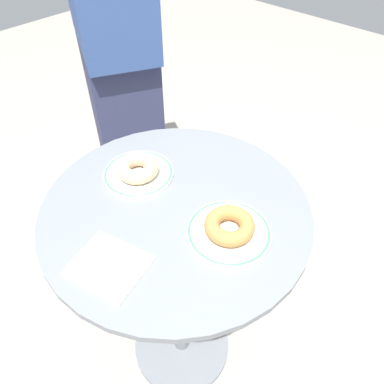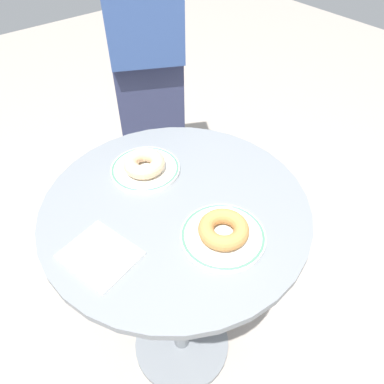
% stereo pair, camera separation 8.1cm
% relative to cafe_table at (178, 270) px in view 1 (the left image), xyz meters
% --- Properties ---
extents(ground_plane, '(7.00, 7.00, 0.02)m').
position_rel_cafe_table_xyz_m(ground_plane, '(0.00, 0.00, -0.52)').
color(ground_plane, '#9E9389').
extents(cafe_table, '(0.63, 0.63, 0.78)m').
position_rel_cafe_table_xyz_m(cafe_table, '(0.00, 0.00, 0.00)').
color(cafe_table, slate).
rests_on(cafe_table, ground).
extents(plate_left, '(0.18, 0.18, 0.01)m').
position_rel_cafe_table_xyz_m(plate_left, '(-0.14, 0.01, 0.27)').
color(plate_left, white).
rests_on(plate_left, cafe_table).
extents(plate_right, '(0.18, 0.18, 0.01)m').
position_rel_cafe_table_xyz_m(plate_right, '(0.14, 0.02, 0.27)').
color(plate_right, white).
rests_on(plate_right, cafe_table).
extents(donut_glazed, '(0.14, 0.14, 0.04)m').
position_rel_cafe_table_xyz_m(donut_glazed, '(-0.14, 0.01, 0.30)').
color(donut_glazed, '#E0B789').
rests_on(donut_glazed, plate_left).
extents(donut_old_fashioned, '(0.15, 0.15, 0.03)m').
position_rel_cafe_table_xyz_m(donut_old_fashioned, '(0.14, 0.02, 0.29)').
color(donut_old_fashioned, '#BC7F42').
rests_on(donut_old_fashioned, plate_right).
extents(paper_napkin, '(0.17, 0.15, 0.01)m').
position_rel_cafe_table_xyz_m(paper_napkin, '(0.02, -0.21, 0.27)').
color(paper_napkin, white).
rests_on(paper_napkin, cafe_table).
extents(person_figure, '(0.48, 0.39, 1.71)m').
position_rel_cafe_table_xyz_m(person_figure, '(-0.59, 0.31, 0.33)').
color(person_figure, '#2D3351').
rests_on(person_figure, ground).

